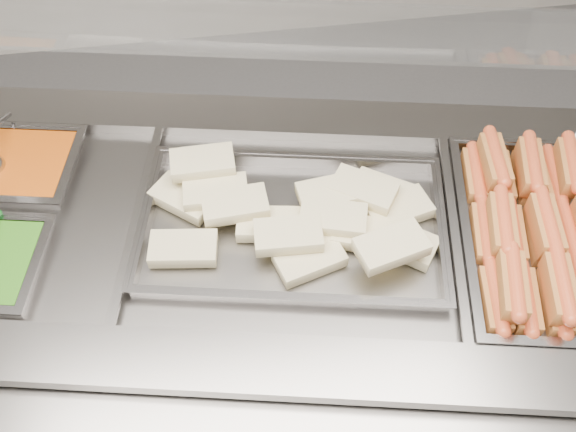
{
  "coord_description": "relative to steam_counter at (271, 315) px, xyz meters",
  "views": [
    {
      "loc": [
        -0.18,
        -0.48,
        2.21
      ],
      "look_at": [
        -0.04,
        0.46,
        0.98
      ],
      "focal_mm": 40.0,
      "sensor_mm": 36.0,
      "label": 1
    }
  ],
  "objects": [
    {
      "name": "steam_counter",
      "position": [
        0.0,
        0.0,
        0.0
      ],
      "size": [
        2.14,
        1.26,
        0.96
      ],
      "color": "slate",
      "rests_on": "ground"
    },
    {
      "name": "sneeze_guard",
      "position": [
        0.05,
        0.23,
        0.87
      ],
      "size": [
        1.79,
        0.65,
        0.47
      ],
      "color": "silver",
      "rests_on": "steam_counter"
    },
    {
      "name": "hotdogs_in_buns",
      "position": [
        0.64,
        -0.14,
        0.49
      ],
      "size": [
        0.38,
        0.6,
        0.12
      ],
      "color": "brown",
      "rests_on": "pan_hotdogs"
    },
    {
      "name": "pan_beans",
      "position": [
        -0.64,
        0.29,
        0.44
      ],
      "size": [
        0.36,
        0.31,
        0.11
      ],
      "color": "gray",
      "rests_on": "steam_counter"
    },
    {
      "name": "pan_hotdogs",
      "position": [
        0.65,
        -0.13,
        0.44
      ],
      "size": [
        0.47,
        0.65,
        0.11
      ],
      "color": "gray",
      "rests_on": "steam_counter"
    },
    {
      "name": "pan_wraps",
      "position": [
        0.06,
        -0.01,
        0.45
      ],
      "size": [
        0.79,
        0.56,
        0.07
      ],
      "color": "gray",
      "rests_on": "steam_counter"
    },
    {
      "name": "tortilla_wraps",
      "position": [
        0.09,
        -0.0,
        0.49
      ],
      "size": [
        0.71,
        0.44,
        0.11
      ],
      "color": "beige",
      "rests_on": "pan_wraps"
    }
  ]
}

